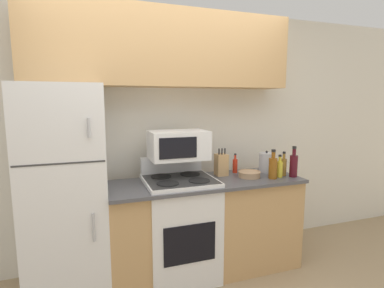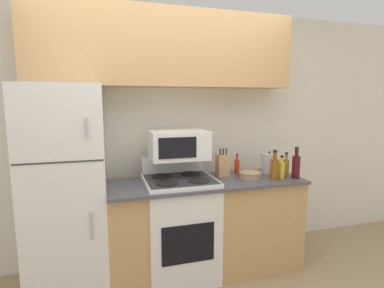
{
  "view_description": "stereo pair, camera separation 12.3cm",
  "coord_description": "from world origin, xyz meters",
  "px_view_note": "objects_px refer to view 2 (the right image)",
  "views": [
    {
      "loc": [
        -0.7,
        -2.24,
        1.64
      ],
      "look_at": [
        0.16,
        0.26,
        1.25
      ],
      "focal_mm": 28.0,
      "sensor_mm": 36.0,
      "label": 1
    },
    {
      "loc": [
        -0.59,
        -2.28,
        1.64
      ],
      "look_at": [
        0.16,
        0.26,
        1.25
      ],
      "focal_mm": 28.0,
      "sensor_mm": 36.0,
      "label": 2
    }
  ],
  "objects_px": {
    "bottle_hot_sauce": "(237,166)",
    "bottle_wine_red": "(296,166)",
    "knife_block": "(223,165)",
    "bottle_cooking_spray": "(282,169)",
    "microwave": "(179,145)",
    "bottle_vinegar": "(286,167)",
    "stove": "(180,226)",
    "bottle_whiskey": "(275,168)",
    "kettle": "(269,163)",
    "bowl": "(251,175)",
    "refrigerator": "(67,191)"
  },
  "relations": [
    {
      "from": "knife_block",
      "to": "bottle_vinegar",
      "type": "relative_size",
      "value": 1.13
    },
    {
      "from": "bottle_cooking_spray",
      "to": "kettle",
      "type": "height_order",
      "value": "kettle"
    },
    {
      "from": "microwave",
      "to": "kettle",
      "type": "distance_m",
      "value": 0.99
    },
    {
      "from": "knife_block",
      "to": "kettle",
      "type": "distance_m",
      "value": 0.51
    },
    {
      "from": "bowl",
      "to": "knife_block",
      "type": "bearing_deg",
      "value": 145.23
    },
    {
      "from": "bottle_wine_red",
      "to": "bottle_whiskey",
      "type": "bearing_deg",
      "value": 178.25
    },
    {
      "from": "bowl",
      "to": "bottle_hot_sauce",
      "type": "distance_m",
      "value": 0.22
    },
    {
      "from": "refrigerator",
      "to": "bottle_whiskey",
      "type": "height_order",
      "value": "refrigerator"
    },
    {
      "from": "stove",
      "to": "bottle_whiskey",
      "type": "height_order",
      "value": "bottle_whiskey"
    },
    {
      "from": "knife_block",
      "to": "bottle_cooking_spray",
      "type": "xyz_separation_m",
      "value": [
        0.5,
        -0.25,
        -0.02
      ]
    },
    {
      "from": "bottle_cooking_spray",
      "to": "bottle_vinegar",
      "type": "bearing_deg",
      "value": 27.09
    },
    {
      "from": "bottle_vinegar",
      "to": "knife_block",
      "type": "bearing_deg",
      "value": 159.85
    },
    {
      "from": "bottle_cooking_spray",
      "to": "kettle",
      "type": "relative_size",
      "value": 0.99
    },
    {
      "from": "microwave",
      "to": "kettle",
      "type": "relative_size",
      "value": 2.37
    },
    {
      "from": "bottle_cooking_spray",
      "to": "microwave",
      "type": "bearing_deg",
      "value": 166.72
    },
    {
      "from": "bottle_vinegar",
      "to": "kettle",
      "type": "height_order",
      "value": "bottle_vinegar"
    },
    {
      "from": "bottle_whiskey",
      "to": "bottle_wine_red",
      "type": "distance_m",
      "value": 0.23
    },
    {
      "from": "refrigerator",
      "to": "bottle_wine_red",
      "type": "height_order",
      "value": "refrigerator"
    },
    {
      "from": "bottle_wine_red",
      "to": "bottle_vinegar",
      "type": "bearing_deg",
      "value": 132.29
    },
    {
      "from": "stove",
      "to": "bottle_vinegar",
      "type": "relative_size",
      "value": 4.58
    },
    {
      "from": "stove",
      "to": "bottle_cooking_spray",
      "type": "xyz_separation_m",
      "value": [
        0.97,
        -0.13,
        0.5
      ]
    },
    {
      "from": "bowl",
      "to": "bottle_vinegar",
      "type": "xyz_separation_m",
      "value": [
        0.35,
        -0.05,
        0.06
      ]
    },
    {
      "from": "kettle",
      "to": "stove",
      "type": "bearing_deg",
      "value": -173.41
    },
    {
      "from": "bottle_hot_sauce",
      "to": "bottle_wine_red",
      "type": "bearing_deg",
      "value": -36.11
    },
    {
      "from": "stove",
      "to": "bottle_whiskey",
      "type": "bearing_deg",
      "value": -9.87
    },
    {
      "from": "bottle_whiskey",
      "to": "stove",
      "type": "bearing_deg",
      "value": 170.13
    },
    {
      "from": "bowl",
      "to": "bottle_whiskey",
      "type": "xyz_separation_m",
      "value": [
        0.18,
        -0.12,
        0.08
      ]
    },
    {
      "from": "bottle_cooking_spray",
      "to": "knife_block",
      "type": "bearing_deg",
      "value": 153.73
    },
    {
      "from": "bottle_cooking_spray",
      "to": "bottle_wine_red",
      "type": "xyz_separation_m",
      "value": [
        0.14,
        -0.03,
        0.03
      ]
    },
    {
      "from": "stove",
      "to": "bowl",
      "type": "xyz_separation_m",
      "value": [
        0.69,
        -0.04,
        0.45
      ]
    },
    {
      "from": "refrigerator",
      "to": "microwave",
      "type": "bearing_deg",
      "value": 0.71
    },
    {
      "from": "knife_block",
      "to": "bottle_cooking_spray",
      "type": "relative_size",
      "value": 1.24
    },
    {
      "from": "refrigerator",
      "to": "bottle_wine_red",
      "type": "xyz_separation_m",
      "value": [
        2.06,
        -0.25,
        0.14
      ]
    },
    {
      "from": "microwave",
      "to": "knife_block",
      "type": "distance_m",
      "value": 0.5
    },
    {
      "from": "knife_block",
      "to": "kettle",
      "type": "relative_size",
      "value": 1.23
    },
    {
      "from": "bowl",
      "to": "stove",
      "type": "bearing_deg",
      "value": 177.02
    },
    {
      "from": "refrigerator",
      "to": "stove",
      "type": "xyz_separation_m",
      "value": [
        0.96,
        -0.09,
        -0.4
      ]
    },
    {
      "from": "microwave",
      "to": "bowl",
      "type": "distance_m",
      "value": 0.75
    },
    {
      "from": "bottle_cooking_spray",
      "to": "bottle_whiskey",
      "type": "relative_size",
      "value": 0.79
    },
    {
      "from": "stove",
      "to": "bowl",
      "type": "bearing_deg",
      "value": -2.98
    },
    {
      "from": "bottle_hot_sauce",
      "to": "bowl",
      "type": "bearing_deg",
      "value": -77.71
    },
    {
      "from": "refrigerator",
      "to": "microwave",
      "type": "height_order",
      "value": "refrigerator"
    },
    {
      "from": "microwave",
      "to": "bottle_vinegar",
      "type": "distance_m",
      "value": 1.07
    },
    {
      "from": "refrigerator",
      "to": "bottle_whiskey",
      "type": "relative_size",
      "value": 6.3
    },
    {
      "from": "microwave",
      "to": "bottle_hot_sauce",
      "type": "distance_m",
      "value": 0.68
    },
    {
      "from": "bottle_hot_sauce",
      "to": "microwave",
      "type": "bearing_deg",
      "value": -172.97
    },
    {
      "from": "refrigerator",
      "to": "kettle",
      "type": "relative_size",
      "value": 7.98
    },
    {
      "from": "bottle_hot_sauce",
      "to": "bottle_wine_red",
      "type": "height_order",
      "value": "bottle_wine_red"
    },
    {
      "from": "bottle_cooking_spray",
      "to": "bottle_wine_red",
      "type": "relative_size",
      "value": 0.73
    },
    {
      "from": "bottle_vinegar",
      "to": "bottle_whiskey",
      "type": "bearing_deg",
      "value": -159.36
    }
  ]
}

